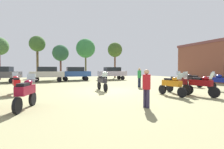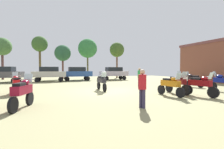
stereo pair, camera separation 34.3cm
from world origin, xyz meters
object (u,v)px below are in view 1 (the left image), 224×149
object	(u,v)px
motorcycle_9	(223,81)
tree_6	(115,50)
motorcycle_8	(192,79)
tree_5	(37,44)
tree_1	(61,53)
car_1	(112,72)
person_2	(139,76)
motorcycle_10	(16,84)
car_3	(48,73)
car_5	(1,73)
motorcycle_11	(178,83)
person_1	(146,86)
motorcycle_2	(172,84)
motorcycle_12	(181,79)
motorcycle_3	(102,81)
motorcycle_7	(201,84)
tree_3	(86,48)
car_4	(75,73)
motorcycle_4	(26,92)

from	to	relation	value
motorcycle_9	tree_6	world-z (taller)	tree_6
motorcycle_8	tree_5	size ratio (longest dim) A/B	0.30
motorcycle_9	tree_1	size ratio (longest dim) A/B	0.39
car_1	person_2	xyz separation A→B (m)	(-1.72, -10.92, -0.12)
tree_6	motorcycle_9	bearing A→B (deg)	-90.92
motorcycle_10	car_3	size ratio (longest dim) A/B	0.48
motorcycle_8	car_5	bearing A→B (deg)	140.97
motorcycle_11	person_1	size ratio (longest dim) A/B	1.37
motorcycle_2	motorcycle_8	world-z (taller)	motorcycle_2
motorcycle_9	car_3	size ratio (longest dim) A/B	0.51
motorcycle_10	motorcycle_11	world-z (taller)	motorcycle_11
motorcycle_12	motorcycle_3	bearing A→B (deg)	-167.07
motorcycle_3	tree_6	bearing A→B (deg)	-115.95
motorcycle_8	car_1	world-z (taller)	car_1
car_3	motorcycle_7	bearing A→B (deg)	-147.55
car_1	tree_1	world-z (taller)	tree_1
person_2	tree_1	distance (m)	18.03
tree_3	car_5	bearing A→B (deg)	-152.02
motorcycle_3	tree_5	world-z (taller)	tree_5
motorcycle_2	tree_5	size ratio (longest dim) A/B	0.30
motorcycle_11	motorcycle_12	bearing A→B (deg)	-136.86
car_3	tree_1	distance (m)	7.45
car_3	car_4	world-z (taller)	same
tree_5	motorcycle_2	bearing A→B (deg)	-69.67
person_2	tree_6	xyz separation A→B (m)	(4.69, 16.87, 4.40)
motorcycle_7	person_2	xyz separation A→B (m)	(-0.83, 5.88, 0.32)
person_2	motorcycle_12	bearing A→B (deg)	-31.29
motorcycle_10	tree_5	bearing A→B (deg)	75.26
car_1	motorcycle_8	bearing A→B (deg)	-165.99
motorcycle_4	motorcycle_9	xyz separation A→B (m)	(13.19, 0.79, 0.03)
car_1	tree_5	distance (m)	13.87
motorcycle_7	motorcycle_10	bearing A→B (deg)	-37.95
motorcycle_8	car_1	distance (m)	12.84
motorcycle_3	motorcycle_9	bearing A→B (deg)	155.23
motorcycle_3	tree_1	size ratio (longest dim) A/B	0.37
motorcycle_12	car_3	xyz separation A→B (m)	(-11.35, 12.01, 0.44)
car_4	person_2	bearing A→B (deg)	-160.04
tree_3	tree_5	distance (m)	8.21
motorcycle_12	motorcycle_9	bearing A→B (deg)	-60.80
motorcycle_9	car_1	size ratio (longest dim) A/B	0.53
motorcycle_2	tree_3	world-z (taller)	tree_3
motorcycle_4	person_1	xyz separation A→B (m)	(4.78, -1.65, 0.24)
car_5	motorcycle_12	bearing A→B (deg)	-114.89
motorcycle_2	motorcycle_4	size ratio (longest dim) A/B	1.08
motorcycle_9	motorcycle_11	size ratio (longest dim) A/B	1.00
car_4	car_3	bearing A→B (deg)	103.40
car_1	person_1	xyz separation A→B (m)	(-5.79, -18.20, -0.21)
motorcycle_2	motorcycle_4	distance (m)	8.12
tree_3	motorcycle_2	bearing A→B (deg)	-88.95
motorcycle_8	motorcycle_9	distance (m)	3.36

